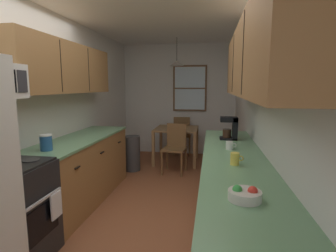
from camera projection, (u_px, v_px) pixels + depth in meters
ground_plane at (156, 197)px, 3.82m from camera, size 12.00×12.00×0.00m
wall_left at (65, 108)px, 3.85m from camera, size 0.10×9.00×2.55m
wall_right at (258, 111)px, 3.41m from camera, size 0.10×9.00×2.55m
wall_back at (179, 100)px, 6.22m from camera, size 4.40×0.10×2.55m
ceiling_slab at (155, 9)px, 3.43m from camera, size 4.40×9.00×0.08m
stove_range at (10, 213)px, 2.35m from camera, size 0.66×0.63×1.10m
counter_left at (82, 169)px, 3.66m from camera, size 0.64×2.05×0.90m
upper_cabinets_left at (65, 68)px, 3.43m from camera, size 0.33×2.13×0.64m
counter_right at (234, 200)px, 2.66m from camera, size 0.64×3.15×0.90m
upper_cabinets_right at (255, 59)px, 2.38m from camera, size 0.33×2.83×0.66m
dining_table at (176, 133)px, 5.50m from camera, size 0.87×0.85×0.73m
dining_chair_near at (175, 146)px, 4.88m from camera, size 0.44×0.44×0.90m
dining_chair_far at (182, 134)px, 6.13m from camera, size 0.42×0.42×0.90m
pendant_light at (177, 63)px, 5.28m from camera, size 0.29×0.29×0.55m
back_window at (190, 88)px, 6.06m from camera, size 0.77×0.05×1.05m
trash_bin at (132, 153)px, 5.00m from camera, size 0.29×0.29×0.66m
storage_canister at (46, 142)px, 2.85m from camera, size 0.13×0.13×0.18m
dish_towel at (56, 205)px, 2.44m from camera, size 0.02×0.16×0.24m
coffee_maker at (231, 128)px, 3.43m from camera, size 0.22×0.18×0.29m
mug_by_coffeemaker at (235, 159)px, 2.33m from camera, size 0.12×0.08×0.11m
mug_spare at (230, 146)px, 2.89m from camera, size 0.11×0.08×0.09m
fruit_bowl at (245, 194)px, 1.61m from camera, size 0.20×0.20×0.09m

